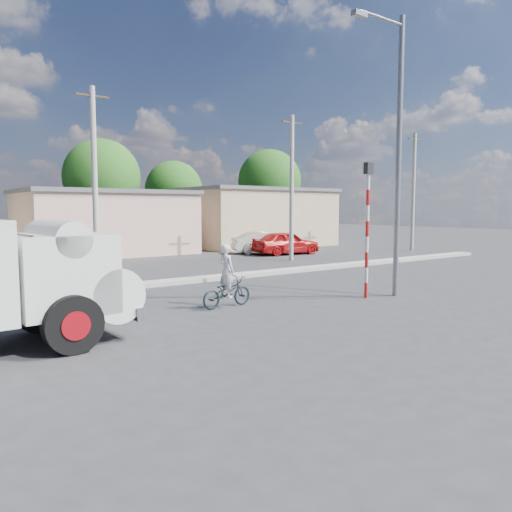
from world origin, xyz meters
TOP-DOWN VIEW (x-y plane):
  - ground_plane at (0.00, 0.00)m, footprint 120.00×120.00m
  - median at (0.00, 8.00)m, footprint 40.00×0.80m
  - bicycle at (-1.28, 2.92)m, footprint 1.76×0.73m
  - cyclist at (-1.28, 2.92)m, footprint 0.42×0.60m
  - car_cream at (10.45, 16.27)m, footprint 4.54×3.00m
  - car_red at (11.02, 14.86)m, footprint 4.56×2.24m
  - traffic_pole at (3.20, 1.50)m, footprint 0.28×0.18m
  - streetlight at (4.14, 1.20)m, footprint 2.34×0.22m
  - building_row at (1.10, 22.00)m, footprint 37.80×7.30m
  - tree_row at (3.76, 28.45)m, footprint 43.62×7.43m
  - utility_poles at (3.25, 12.00)m, footprint 35.40×0.24m

SIDE VIEW (x-z plane):
  - ground_plane at x=0.00m, z-range 0.00..0.00m
  - median at x=0.00m, z-range 0.00..0.16m
  - bicycle at x=-1.28m, z-range 0.00..0.90m
  - car_cream at x=10.45m, z-range 0.00..1.41m
  - car_red at x=11.02m, z-range 0.00..1.49m
  - cyclist at x=-1.28m, z-range 0.00..1.57m
  - building_row at x=1.10m, z-range -0.09..4.35m
  - traffic_pole at x=3.20m, z-range 0.41..4.77m
  - utility_poles at x=3.25m, z-range 0.07..8.07m
  - streetlight at x=4.14m, z-range 0.46..9.46m
  - tree_row at x=3.76m, z-range 0.78..9.21m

